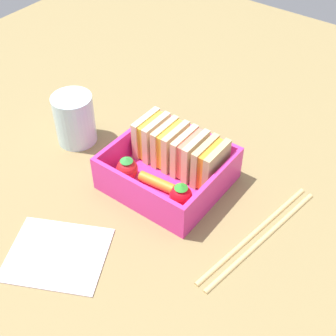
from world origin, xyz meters
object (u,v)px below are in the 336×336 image
object	(u,v)px
sandwich_center	(190,154)
strawberry_left	(181,195)
sandwich_left	(151,136)
sandwich_center_left	(170,145)
sandwich_center_right	(210,164)
strawberry_far_left	(127,168)
drinking_glass	(75,119)
folded_napkin	(57,254)
carrot_stick_far_left	(156,182)
chopstick_pair	(259,235)

from	to	relation	value
sandwich_center	strawberry_left	bearing A→B (deg)	-65.00
sandwich_left	sandwich_center	xyz separation A→B (cm)	(6.64, 0.00, 0.00)
sandwich_center_left	strawberry_left	xyz separation A→B (cm)	(6.09, -5.93, -1.36)
sandwich_center_right	strawberry_far_left	world-z (taller)	sandwich_center_right
strawberry_far_left	drinking_glass	xyz separation A→B (cm)	(-12.44, 2.70, 1.08)
folded_napkin	carrot_stick_far_left	bearing A→B (deg)	78.31
carrot_stick_far_left	folded_napkin	bearing A→B (deg)	-101.69
strawberry_far_left	chopstick_pair	xyz separation A→B (cm)	(19.19, 2.44, -2.46)
sandwich_center_right	chopstick_pair	size ratio (longest dim) A/B	0.28
strawberry_far_left	carrot_stick_far_left	world-z (taller)	strawberry_far_left
sandwich_center	drinking_glass	bearing A→B (deg)	-169.25
sandwich_center_right	chopstick_pair	bearing A→B (deg)	-20.90
strawberry_far_left	carrot_stick_far_left	distance (cm)	4.47
drinking_glass	folded_napkin	bearing A→B (deg)	-51.80
sandwich_center_right	folded_napkin	distance (cm)	22.61
carrot_stick_far_left	drinking_glass	xyz separation A→B (cm)	(-16.71, 1.73, 1.98)
strawberry_left	drinking_glass	distance (cm)	21.38
strawberry_far_left	sandwich_left	bearing A→B (deg)	95.88
sandwich_center_left	drinking_glass	size ratio (longest dim) A/B	0.76
folded_napkin	chopstick_pair	bearing A→B (deg)	43.03
strawberry_left	chopstick_pair	distance (cm)	10.92
sandwich_left	sandwich_center	distance (cm)	6.64
sandwich_center	chopstick_pair	world-z (taller)	sandwich_center
chopstick_pair	sandwich_center	bearing A→B (deg)	164.06
sandwich_center_left	folded_napkin	size ratio (longest dim) A/B	0.51
sandwich_center_left	sandwich_center_right	xyz separation A→B (cm)	(6.64, 0.00, 0.00)
carrot_stick_far_left	chopstick_pair	size ratio (longest dim) A/B	0.24
strawberry_far_left	sandwich_center	bearing A→B (deg)	45.92
strawberry_left	chopstick_pair	size ratio (longest dim) A/B	0.17
sandwich_center_right	sandwich_left	bearing A→B (deg)	180.00
sandwich_left	folded_napkin	bearing A→B (deg)	-85.27
carrot_stick_far_left	sandwich_center	bearing A→B (deg)	71.66
strawberry_left	drinking_glass	size ratio (longest dim) A/B	0.46
carrot_stick_far_left	chopstick_pair	world-z (taller)	carrot_stick_far_left
strawberry_left	folded_napkin	bearing A→B (deg)	-117.55
sandwich_left	sandwich_center_right	size ratio (longest dim) A/B	1.00
strawberry_left	drinking_glass	world-z (taller)	drinking_glass
carrot_stick_far_left	strawberry_left	distance (cm)	4.64
sandwich_center_left	sandwich_center	bearing A→B (deg)	0.00
sandwich_center_left	chopstick_pair	world-z (taller)	sandwich_center_left
sandwich_center	chopstick_pair	xyz separation A→B (cm)	(13.18, -3.77, -3.81)
carrot_stick_far_left	chopstick_pair	bearing A→B (deg)	5.60
chopstick_pair	folded_napkin	xyz separation A→B (cm)	(-18.11, -16.91, -0.15)
chopstick_pair	folded_napkin	size ratio (longest dim) A/B	1.83
carrot_stick_far_left	strawberry_far_left	bearing A→B (deg)	-167.16
sandwich_center	strawberry_far_left	bearing A→B (deg)	-134.08
sandwich_center	chopstick_pair	bearing A→B (deg)	-15.94
sandwich_center_right	drinking_glass	world-z (taller)	drinking_glass
drinking_glass	sandwich_center	bearing A→B (deg)	10.75
strawberry_left	folded_napkin	size ratio (longest dim) A/B	0.30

